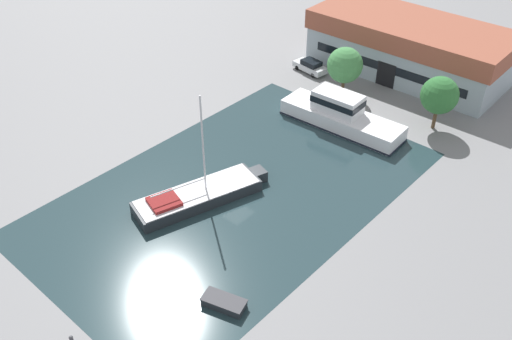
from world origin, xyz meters
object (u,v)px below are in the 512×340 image
(motor_cruiser, at_px, (340,115))
(parked_car, at_px, (310,66))
(warehouse_building, at_px, (409,47))
(quay_tree_by_water, at_px, (440,95))
(sailboat_moored, at_px, (199,195))
(small_dinghy, at_px, (224,303))
(quay_tree_near_building, at_px, (345,65))

(motor_cruiser, bearing_deg, parked_car, 48.47)
(warehouse_building, xyz_separation_m, quay_tree_by_water, (9.04, -9.91, 0.58))
(quay_tree_by_water, distance_m, sailboat_moored, 27.23)
(sailboat_moored, bearing_deg, motor_cruiser, 100.88)
(sailboat_moored, distance_m, small_dinghy, 12.38)
(sailboat_moored, xyz_separation_m, motor_cruiser, (1.99, 18.85, 0.73))
(quay_tree_by_water, xyz_separation_m, sailboat_moored, (-9.65, -25.25, -3.29))
(quay_tree_near_building, relative_size, quay_tree_by_water, 1.00)
(warehouse_building, xyz_separation_m, parked_car, (-8.87, -8.15, -2.54))
(warehouse_building, xyz_separation_m, small_dinghy, (9.51, -42.29, -2.99))
(quay_tree_near_building, height_order, parked_car, quay_tree_near_building)
(parked_car, xyz_separation_m, motor_cruiser, (10.26, -8.16, 0.56))
(quay_tree_near_building, height_order, sailboat_moored, sailboat_moored)
(quay_tree_near_building, relative_size, small_dinghy, 1.68)
(quay_tree_near_building, bearing_deg, sailboat_moored, -85.96)
(sailboat_moored, bearing_deg, warehouse_building, 105.92)
(sailboat_moored, bearing_deg, small_dinghy, -18.23)
(warehouse_building, distance_m, parked_car, 12.31)
(parked_car, height_order, sailboat_moored, sailboat_moored)
(parked_car, xyz_separation_m, sailboat_moored, (8.26, -27.01, -0.17))
(small_dinghy, bearing_deg, sailboat_moored, -142.16)
(quay_tree_near_building, xyz_separation_m, sailboat_moored, (1.74, -24.67, -3.23))
(quay_tree_by_water, bearing_deg, sailboat_moored, -110.91)
(warehouse_building, bearing_deg, sailboat_moored, -92.16)
(warehouse_building, distance_m, sailboat_moored, 35.27)
(warehouse_building, distance_m, small_dinghy, 43.45)
(quay_tree_near_building, distance_m, sailboat_moored, 24.94)
(parked_car, bearing_deg, small_dinghy, -144.82)
(parked_car, bearing_deg, quay_tree_near_building, -102.88)
(parked_car, bearing_deg, sailboat_moored, -156.12)
(warehouse_building, bearing_deg, motor_cruiser, -86.32)
(quay_tree_near_building, xyz_separation_m, motor_cruiser, (3.74, -5.82, -2.50))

